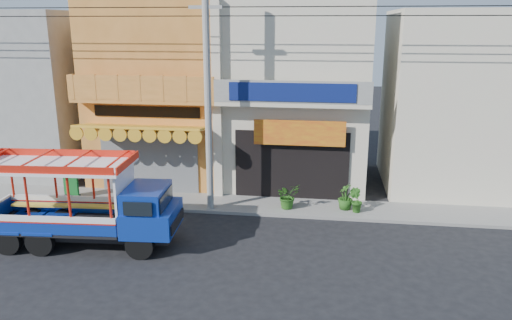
{
  "coord_description": "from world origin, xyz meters",
  "views": [
    {
      "loc": [
        3.31,
        -14.46,
        7.05
      ],
      "look_at": [
        0.9,
        2.5,
        2.35
      ],
      "focal_mm": 35.0,
      "sensor_mm": 36.0,
      "label": 1
    }
  ],
  "objects": [
    {
      "name": "green_sign",
      "position": [
        -6.95,
        3.71,
        0.58
      ],
      "size": [
        0.71,
        0.46,
        1.09
      ],
      "color": "black",
      "rests_on": "sidewalk"
    },
    {
      "name": "filler_building_left",
      "position": [
        -11.0,
        8.0,
        3.8
      ],
      "size": [
        6.0,
        6.0,
        7.6
      ],
      "primitive_type": "cube",
      "color": "gray",
      "rests_on": "ground"
    },
    {
      "name": "party_pilaster",
      "position": [
        -1.0,
        4.85,
        4.0
      ],
      "size": [
        0.35,
        0.3,
        8.0
      ],
      "primitive_type": "cube",
      "color": "beige",
      "rests_on": "ground"
    },
    {
      "name": "shophouse_left",
      "position": [
        -4.0,
        7.96,
        4.11
      ],
      "size": [
        6.0,
        7.5,
        8.24
      ],
      "color": "#C0732A",
      "rests_on": "ground"
    },
    {
      "name": "filler_building_right",
      "position": [
        9.0,
        8.0,
        3.8
      ],
      "size": [
        6.0,
        6.0,
        7.6
      ],
      "primitive_type": "cube",
      "color": "beige",
      "rests_on": "ground"
    },
    {
      "name": "utility_pole",
      "position": [
        -0.85,
        3.3,
        5.03
      ],
      "size": [
        28.0,
        0.26,
        9.0
      ],
      "color": "gray",
      "rests_on": "ground"
    },
    {
      "name": "sidewalk",
      "position": [
        0.0,
        4.0,
        0.06
      ],
      "size": [
        30.0,
        2.0,
        0.12
      ],
      "primitive_type": "cube",
      "color": "slate",
      "rests_on": "ground"
    },
    {
      "name": "shophouse_right",
      "position": [
        2.0,
        7.96,
        4.11
      ],
      "size": [
        6.0,
        6.75,
        8.24
      ],
      "color": "beige",
      "rests_on": "ground"
    },
    {
      "name": "songthaew_truck",
      "position": [
        -3.97,
        -0.26,
        1.43
      ],
      "size": [
        6.5,
        2.48,
        2.98
      ],
      "color": "black",
      "rests_on": "ground"
    },
    {
      "name": "potted_plant_a",
      "position": [
        1.96,
        3.74,
        0.61
      ],
      "size": [
        1.17,
        1.15,
        0.99
      ],
      "primitive_type": "imported",
      "rotation": [
        0.0,
        0.0,
        0.64
      ],
      "color": "#245317",
      "rests_on": "sidewalk"
    },
    {
      "name": "potted_plant_b",
      "position": [
        4.54,
        3.7,
        0.58
      ],
      "size": [
        0.65,
        0.62,
        0.92
      ],
      "primitive_type": "imported",
      "rotation": [
        0.0,
        0.0,
        2.58
      ],
      "color": "#245317",
      "rests_on": "sidewalk"
    },
    {
      "name": "ground",
      "position": [
        0.0,
        0.0,
        0.0
      ],
      "size": [
        90.0,
        90.0,
        0.0
      ],
      "primitive_type": "plane",
      "color": "black",
      "rests_on": "ground"
    },
    {
      "name": "potted_plant_c",
      "position": [
        4.17,
        3.93,
        0.63
      ],
      "size": [
        0.58,
        0.58,
        1.02
      ],
      "primitive_type": "imported",
      "rotation": [
        0.0,
        0.0,
        4.69
      ],
      "color": "#245317",
      "rests_on": "sidewalk"
    }
  ]
}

